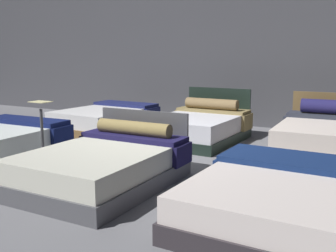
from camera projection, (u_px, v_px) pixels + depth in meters
ground_plane at (156, 161)px, 6.18m from camera, size 18.00×18.00×0.02m
showroom_back_wall at (238, 50)px, 9.14m from camera, size 18.00×0.06×3.50m
bed_1 at (104, 165)px, 4.99m from camera, size 1.60×2.08×0.84m
bed_2 at (277, 197)px, 3.92m from camera, size 1.62×2.14×0.51m
bed_3 at (106, 120)px, 8.63m from camera, size 1.65×2.18×0.55m
bed_4 at (199, 127)px, 7.60m from camera, size 1.57×2.03×0.96m
bed_5 at (326, 137)px, 6.52m from camera, size 1.61×2.06×0.96m
price_sign at (43, 145)px, 5.56m from camera, size 0.28×0.24×0.99m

